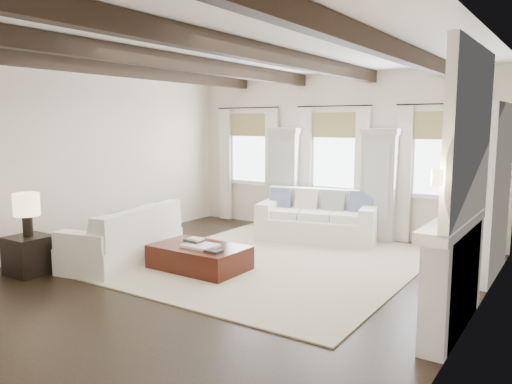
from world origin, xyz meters
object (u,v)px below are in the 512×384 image
Objects in this scene: ottoman at (199,258)px; side_table_back at (283,212)px; sofa_back at (318,220)px; side_table_front at (30,255)px; sofa_left at (127,240)px.

side_table_back reaches higher than ottoman.
sofa_back reaches higher than side_table_front.
side_table_front is at bearing -105.73° from side_table_back.
ottoman is at bearing -80.97° from side_table_back.
sofa_back is 1.31m from side_table_back.
side_table_front is at bearing -119.82° from sofa_left.
sofa_back is 1.68× the size of ottoman.
sofa_left is at bearing -120.55° from sofa_back.
sofa_left is at bearing -165.41° from ottoman.
ottoman is at bearing 14.03° from sofa_left.
sofa_left reaches higher than ottoman.
sofa_back is 3.61× the size of side_table_back.
ottoman is at bearing 38.34° from side_table_front.
sofa_left is at bearing 60.18° from side_table_front.
sofa_back is at bearing 59.45° from sofa_left.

